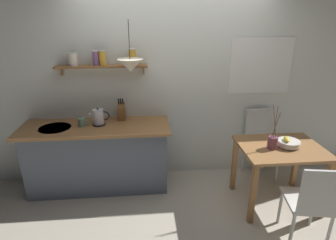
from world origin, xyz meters
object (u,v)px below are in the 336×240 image
electric_kettle (99,117)px  pendant_lamp (130,65)px  dining_chair_near (311,201)px  fruit_bowl (288,143)px  twig_vase (273,142)px  knife_block (122,111)px  coffee_mug_by_sink (82,122)px  dining_table (280,156)px  dining_chair_far (259,142)px

electric_kettle → pendant_lamp: size_ratio=0.43×
dining_chair_near → fruit_bowl: size_ratio=3.63×
twig_vase → knife_block: 1.87m
fruit_bowl → coffee_mug_by_sink: bearing=167.7°
knife_block → coffee_mug_by_sink: size_ratio=2.42×
dining_chair_near → pendant_lamp: 2.35m
knife_block → dining_chair_near: bearing=-36.1°
dining_table → pendant_lamp: pendant_lamp is taller
coffee_mug_by_sink → dining_chair_near: bearing=-26.9°
dining_table → fruit_bowl: size_ratio=3.72×
pendant_lamp → knife_block: bearing=126.8°
dining_chair_near → dining_chair_far: size_ratio=0.95×
fruit_bowl → dining_table: bearing=179.3°
electric_kettle → dining_table: bearing=-14.5°
dining_chair_near → fruit_bowl: 0.72m
fruit_bowl → twig_vase: (-0.21, -0.03, 0.04)m
electric_kettle → knife_block: knife_block is taller
dining_chair_near → coffee_mug_by_sink: 2.65m
electric_kettle → dining_chair_far: bearing=2.6°
dining_chair_far → pendant_lamp: bearing=-175.1°
dining_table → knife_block: bearing=159.3°
dining_chair_far → coffee_mug_by_sink: coffee_mug_by_sink is taller
dining_chair_far → pendant_lamp: size_ratio=1.69×
fruit_bowl → knife_block: 2.05m
dining_chair_near → pendant_lamp: size_ratio=1.61×
fruit_bowl → pendant_lamp: 2.02m
knife_block → dining_chair_far: bearing=-1.6°
knife_block → pendant_lamp: size_ratio=0.53×
dining_chair_near → electric_kettle: size_ratio=3.78×
dining_table → twig_vase: size_ratio=1.81×
dining_chair_far → pendant_lamp: pendant_lamp is taller
dining_table → electric_kettle: electric_kettle is taller
dining_chair_far → fruit_bowl: dining_chair_far is taller
dining_table → fruit_bowl: (0.08, -0.00, 0.17)m
dining_table → twig_vase: 0.25m
knife_block → coffee_mug_by_sink: (-0.47, -0.17, -0.07)m
electric_kettle → dining_chair_near: bearing=-29.5°
dining_table → fruit_bowl: 0.19m
twig_vase → knife_block: (-1.71, 0.73, 0.17)m
dining_chair_near → twig_vase: bearing=103.1°
dining_table → fruit_bowl: fruit_bowl is taller
pendant_lamp → fruit_bowl: bearing=-15.7°
dining_chair_near → knife_block: bearing=143.9°
dining_chair_far → electric_kettle: electric_kettle is taller
dining_table → twig_vase: (-0.13, -0.03, 0.21)m
fruit_bowl → knife_block: knife_block is taller
coffee_mug_by_sink → pendant_lamp: 0.93m
twig_vase → pendant_lamp: (-1.56, 0.53, 0.79)m
knife_block → coffee_mug_by_sink: knife_block is taller
dining_table → dining_chair_far: 0.65m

